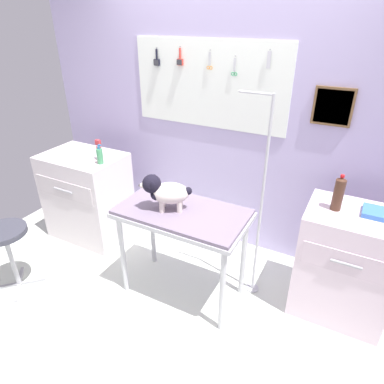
% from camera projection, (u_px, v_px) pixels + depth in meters
% --- Properties ---
extents(ground, '(4.40, 4.00, 0.04)m').
position_uv_depth(ground, '(157.00, 315.00, 2.75)').
color(ground, silver).
extents(rear_wall_panel, '(4.00, 0.11, 2.30)m').
position_uv_depth(rear_wall_panel, '(224.00, 132.00, 3.20)').
color(rear_wall_panel, '#B1A4D0').
rests_on(rear_wall_panel, ground).
extents(grooming_table, '(1.02, 0.56, 0.82)m').
position_uv_depth(grooming_table, '(182.00, 220.00, 2.64)').
color(grooming_table, '#B7B7BC').
rests_on(grooming_table, ground).
extents(grooming_arm, '(0.30, 0.11, 1.70)m').
position_uv_depth(grooming_arm, '(260.00, 212.00, 2.63)').
color(grooming_arm, '#B7B7BC').
rests_on(grooming_arm, ground).
extents(dog, '(0.38, 0.29, 0.29)m').
position_uv_depth(dog, '(165.00, 191.00, 2.54)').
color(dog, silver).
rests_on(dog, grooming_table).
extents(counter_left, '(0.80, 0.58, 0.92)m').
position_uv_depth(counter_left, '(88.00, 196.00, 3.55)').
color(counter_left, silver).
rests_on(counter_left, ground).
extents(cabinet_right, '(0.68, 0.54, 0.91)m').
position_uv_depth(cabinet_right, '(345.00, 264.00, 2.60)').
color(cabinet_right, silver).
rests_on(cabinet_right, ground).
extents(stool, '(0.37, 0.37, 0.60)m').
position_uv_depth(stool, '(5.00, 240.00, 2.80)').
color(stool, '#9E9EA3').
rests_on(stool, ground).
extents(pump_bottle_white, '(0.06, 0.06, 0.19)m').
position_uv_depth(pump_bottle_white, '(100.00, 156.00, 3.12)').
color(pump_bottle_white, '#469761').
rests_on(pump_bottle_white, counter_left).
extents(spray_bottle_short, '(0.05, 0.05, 0.20)m').
position_uv_depth(spray_bottle_short, '(99.00, 152.00, 3.19)').
color(spray_bottle_short, '#D4645E').
rests_on(spray_bottle_short, counter_left).
extents(soda_bottle, '(0.07, 0.07, 0.27)m').
position_uv_depth(soda_bottle, '(339.00, 194.00, 2.38)').
color(soda_bottle, '#482B1D').
rests_on(soda_bottle, cabinet_right).
extents(supply_tray, '(0.24, 0.18, 0.04)m').
position_uv_depth(supply_tray, '(381.00, 214.00, 2.35)').
color(supply_tray, '#3C73C6').
rests_on(supply_tray, cabinet_right).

